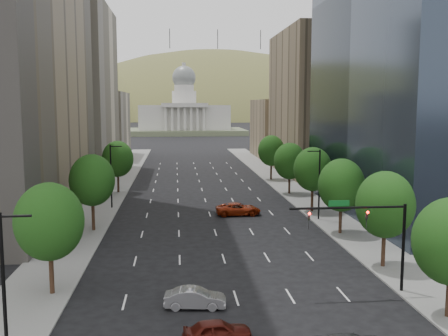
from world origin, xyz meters
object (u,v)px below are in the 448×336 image
object	(u,v)px
car_red_far	(238,209)
capitol	(184,117)
traffic_signal	(373,228)
car_silver	(195,298)
car_maroon	(217,331)

from	to	relation	value
car_red_far	capitol	bearing A→B (deg)	-1.74
car_red_far	traffic_signal	bearing A→B (deg)	-169.71
car_silver	car_red_far	xyz separation A→B (m)	(6.89, 30.61, 0.10)
traffic_signal	capitol	bearing A→B (deg)	92.74
car_maroon	car_silver	bearing A→B (deg)	4.99
capitol	car_maroon	world-z (taller)	capitol
traffic_signal	capitol	size ratio (longest dim) A/B	0.15
traffic_signal	capitol	world-z (taller)	capitol
car_silver	car_maroon	bearing A→B (deg)	-162.10
capitol	car_red_far	bearing A→B (deg)	-88.88
car_silver	capitol	bearing A→B (deg)	5.18
capitol	traffic_signal	bearing A→B (deg)	-87.26
capitol	car_silver	xyz separation A→B (m)	(-3.15, -221.29, -7.85)
car_red_far	car_silver	bearing A→B (deg)	164.44
capitol	car_maroon	xyz separation A→B (m)	(-1.99, -226.80, -7.86)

